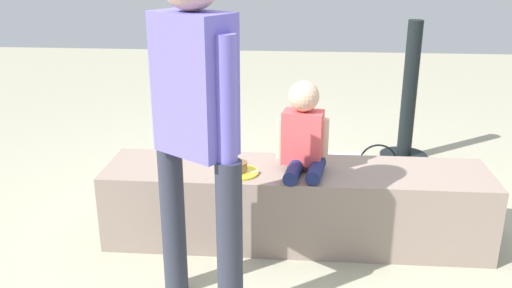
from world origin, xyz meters
TOP-DOWN VIEW (x-y plane):
  - ground_plane at (0.00, 0.00)m, footprint 12.00×12.00m
  - concrete_ledge at (0.00, 0.00)m, footprint 2.07×0.47m
  - child_seated at (0.03, -0.02)m, footprint 0.28×0.33m
  - adult_standing at (-0.41, -0.64)m, footprint 0.40×0.34m
  - cake_plate at (-0.31, -0.09)m, footprint 0.22×0.22m
  - gift_bag at (-0.74, 1.01)m, footprint 0.20×0.11m
  - railing_post at (0.82, 1.31)m, footprint 0.36×0.36m
  - water_bottle_near_gift at (-0.08, 1.12)m, footprint 0.07×0.07m
  - party_cup_red at (-0.03, 0.54)m, footprint 0.08×0.08m
  - cake_box_white at (0.36, 0.95)m, footprint 0.27×0.28m
  - handbag_black_leather at (0.52, 0.58)m, footprint 0.33×0.10m

SIDE VIEW (x-z plane):
  - ground_plane at x=0.00m, z-range 0.00..0.00m
  - party_cup_red at x=-0.03m, z-range 0.00..0.11m
  - cake_box_white at x=0.36m, z-range 0.00..0.12m
  - water_bottle_near_gift at x=-0.08m, z-range -0.01..0.20m
  - gift_bag at x=-0.74m, z-range -0.02..0.29m
  - handbag_black_leather at x=0.52m, z-range -0.05..0.32m
  - concrete_ledge at x=0.00m, z-range 0.00..0.42m
  - railing_post at x=0.82m, z-range -0.14..0.93m
  - cake_plate at x=-0.31m, z-range 0.41..0.48m
  - child_seated at x=0.03m, z-range 0.40..0.88m
  - adult_standing at x=-0.41m, z-range 0.16..1.72m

